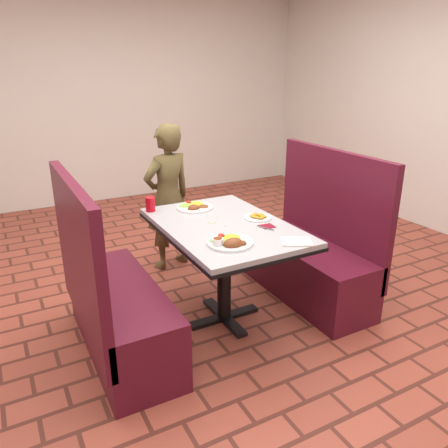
{
  "coord_description": "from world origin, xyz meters",
  "views": [
    {
      "loc": [
        -1.33,
        -2.47,
        1.77
      ],
      "look_at": [
        0.0,
        0.0,
        0.75
      ],
      "focal_mm": 35.0,
      "sensor_mm": 36.0,
      "label": 1
    }
  ],
  "objects_px": {
    "near_dinner_plate": "(229,240)",
    "red_tumbler": "(150,204)",
    "booth_bench_left": "(114,306)",
    "dining_table": "(224,237)",
    "far_dinner_plate": "(194,205)",
    "diner_person": "(168,198)",
    "plantain_plate": "(258,217)",
    "booth_bench_right": "(312,257)"
  },
  "relations": [
    {
      "from": "booth_bench_right",
      "to": "diner_person",
      "type": "relative_size",
      "value": 0.91
    },
    {
      "from": "dining_table",
      "to": "near_dinner_plate",
      "type": "xyz_separation_m",
      "value": [
        -0.14,
        -0.34,
        0.13
      ]
    },
    {
      "from": "dining_table",
      "to": "booth_bench_right",
      "type": "relative_size",
      "value": 1.01
    },
    {
      "from": "booth_bench_right",
      "to": "far_dinner_plate",
      "type": "height_order",
      "value": "booth_bench_right"
    },
    {
      "from": "diner_person",
      "to": "far_dinner_plate",
      "type": "distance_m",
      "value": 0.66
    },
    {
      "from": "diner_person",
      "to": "plantain_plate",
      "type": "height_order",
      "value": "diner_person"
    },
    {
      "from": "plantain_plate",
      "to": "red_tumbler",
      "type": "xyz_separation_m",
      "value": [
        -0.61,
        0.52,
        0.04
      ]
    },
    {
      "from": "plantain_plate",
      "to": "dining_table",
      "type": "bearing_deg",
      "value": 176.54
    },
    {
      "from": "booth_bench_left",
      "to": "booth_bench_right",
      "type": "relative_size",
      "value": 1.0
    },
    {
      "from": "diner_person",
      "to": "plantain_plate",
      "type": "relative_size",
      "value": 6.91
    },
    {
      "from": "far_dinner_plate",
      "to": "red_tumbler",
      "type": "xyz_separation_m",
      "value": [
        -0.31,
        0.1,
        0.03
      ]
    },
    {
      "from": "dining_table",
      "to": "red_tumbler",
      "type": "distance_m",
      "value": 0.63
    },
    {
      "from": "red_tumbler",
      "to": "near_dinner_plate",
      "type": "bearing_deg",
      "value": -76.41
    },
    {
      "from": "dining_table",
      "to": "red_tumbler",
      "type": "relative_size",
      "value": 11.36
    },
    {
      "from": "dining_table",
      "to": "diner_person",
      "type": "relative_size",
      "value": 0.92
    },
    {
      "from": "far_dinner_plate",
      "to": "plantain_plate",
      "type": "xyz_separation_m",
      "value": [
        0.3,
        -0.43,
        -0.01
      ]
    },
    {
      "from": "dining_table",
      "to": "far_dinner_plate",
      "type": "relative_size",
      "value": 4.45
    },
    {
      "from": "diner_person",
      "to": "near_dinner_plate",
      "type": "bearing_deg",
      "value": 69.28
    },
    {
      "from": "near_dinner_plate",
      "to": "red_tumbler",
      "type": "distance_m",
      "value": 0.87
    },
    {
      "from": "red_tumbler",
      "to": "plantain_plate",
      "type": "bearing_deg",
      "value": -40.63
    },
    {
      "from": "booth_bench_right",
      "to": "diner_person",
      "type": "bearing_deg",
      "value": 126.72
    },
    {
      "from": "booth_bench_left",
      "to": "far_dinner_plate",
      "type": "height_order",
      "value": "booth_bench_left"
    },
    {
      "from": "red_tumbler",
      "to": "diner_person",
      "type": "bearing_deg",
      "value": 57.67
    },
    {
      "from": "near_dinner_plate",
      "to": "red_tumbler",
      "type": "xyz_separation_m",
      "value": [
        -0.2,
        0.84,
        0.02
      ]
    },
    {
      "from": "dining_table",
      "to": "booth_bench_right",
      "type": "bearing_deg",
      "value": 0.0
    },
    {
      "from": "plantain_plate",
      "to": "red_tumbler",
      "type": "distance_m",
      "value": 0.81
    },
    {
      "from": "near_dinner_plate",
      "to": "red_tumbler",
      "type": "height_order",
      "value": "red_tumbler"
    },
    {
      "from": "far_dinner_plate",
      "to": "dining_table",
      "type": "bearing_deg",
      "value": -85.41
    },
    {
      "from": "dining_table",
      "to": "plantain_plate",
      "type": "height_order",
      "value": "plantain_plate"
    },
    {
      "from": "dining_table",
      "to": "diner_person",
      "type": "distance_m",
      "value": 1.06
    },
    {
      "from": "plantain_plate",
      "to": "red_tumbler",
      "type": "height_order",
      "value": "red_tumbler"
    },
    {
      "from": "booth_bench_left",
      "to": "booth_bench_right",
      "type": "height_order",
      "value": "same"
    },
    {
      "from": "booth_bench_right",
      "to": "plantain_plate",
      "type": "height_order",
      "value": "booth_bench_right"
    },
    {
      "from": "booth_bench_left",
      "to": "red_tumbler",
      "type": "bearing_deg",
      "value": 48.47
    },
    {
      "from": "booth_bench_right",
      "to": "red_tumbler",
      "type": "height_order",
      "value": "booth_bench_right"
    },
    {
      "from": "diner_person",
      "to": "plantain_plate",
      "type": "distance_m",
      "value": 1.12
    },
    {
      "from": "booth_bench_left",
      "to": "diner_person",
      "type": "height_order",
      "value": "diner_person"
    },
    {
      "from": "dining_table",
      "to": "near_dinner_plate",
      "type": "relative_size",
      "value": 4.31
    },
    {
      "from": "booth_bench_right",
      "to": "diner_person",
      "type": "height_order",
      "value": "diner_person"
    },
    {
      "from": "booth_bench_left",
      "to": "plantain_plate",
      "type": "distance_m",
      "value": 1.15
    },
    {
      "from": "dining_table",
      "to": "near_dinner_plate",
      "type": "height_order",
      "value": "near_dinner_plate"
    },
    {
      "from": "dining_table",
      "to": "booth_bench_left",
      "type": "xyz_separation_m",
      "value": [
        -0.8,
        0.0,
        -0.32
      ]
    }
  ]
}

